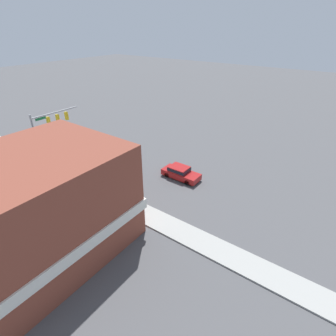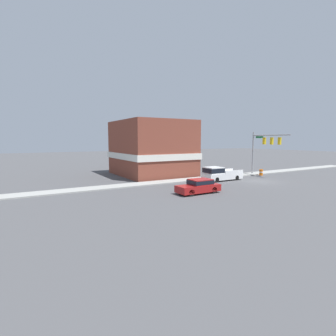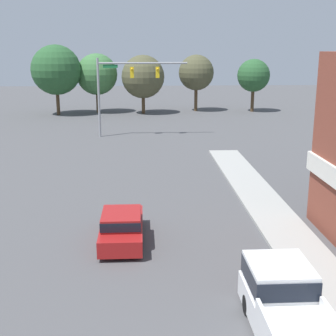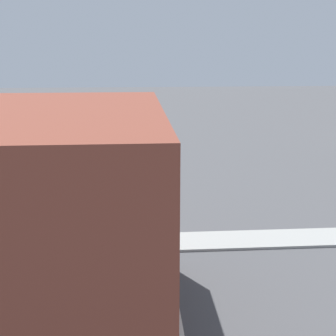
% 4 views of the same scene
% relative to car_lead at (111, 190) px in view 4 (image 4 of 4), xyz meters
% --- Properties ---
extents(car_lead, '(1.86, 4.61, 1.45)m').
position_rel_car_lead_xyz_m(car_lead, '(0.00, 0.00, 0.00)').
color(car_lead, black).
rests_on(car_lead, ground).
extents(corner_brick_building, '(12.39, 10.31, 8.36)m').
position_rel_car_lead_xyz_m(corner_brick_building, '(15.46, -2.40, 3.30)').
color(corner_brick_building, brown).
rests_on(corner_brick_building, ground).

